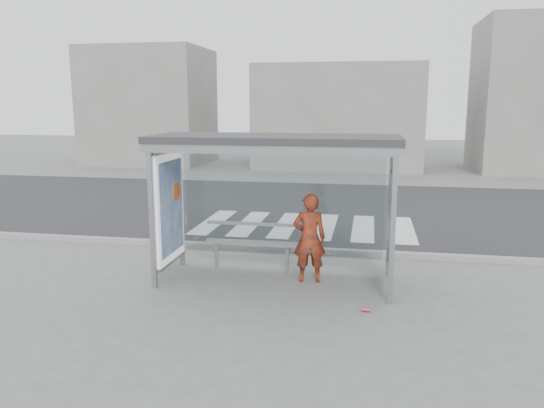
{
  "coord_description": "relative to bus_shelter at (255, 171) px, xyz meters",
  "views": [
    {
      "loc": [
        1.61,
        -8.97,
        3.15
      ],
      "look_at": [
        -0.09,
        0.2,
        1.38
      ],
      "focal_mm": 35.0,
      "sensor_mm": 36.0,
      "label": 1
    }
  ],
  "objects": [
    {
      "name": "curb",
      "position": [
        0.37,
        1.89,
        -1.92
      ],
      "size": [
        30.0,
        0.18,
        0.12
      ],
      "primitive_type": "cube",
      "color": "gray",
      "rests_on": "ground"
    },
    {
      "name": "soda_can",
      "position": [
        2.0,
        -1.2,
        -1.95
      ],
      "size": [
        0.13,
        0.07,
        0.07
      ],
      "primitive_type": "cylinder",
      "rotation": [
        0.0,
        1.57,
        -0.02
      ],
      "color": "#CE3C64",
      "rests_on": "ground"
    },
    {
      "name": "ground",
      "position": [
        0.37,
        -0.06,
        -1.98
      ],
      "size": [
        80.0,
        80.0,
        0.0
      ],
      "primitive_type": "plane",
      "color": "slate",
      "rests_on": "ground"
    },
    {
      "name": "building_center",
      "position": [
        0.37,
        17.94,
        0.52
      ],
      "size": [
        8.0,
        5.0,
        5.0
      ],
      "primitive_type": "cube",
      "color": "gray",
      "rests_on": "ground"
    },
    {
      "name": "building_right",
      "position": [
        9.37,
        17.94,
        1.52
      ],
      "size": [
        5.0,
        5.0,
        7.0
      ],
      "primitive_type": "cube",
      "color": "gray",
      "rests_on": "ground"
    },
    {
      "name": "person",
      "position": [
        0.97,
        0.08,
        -1.18
      ],
      "size": [
        0.64,
        0.48,
        1.6
      ],
      "primitive_type": "imported",
      "rotation": [
        0.0,
        0.0,
        3.31
      ],
      "color": "red",
      "rests_on": "ground"
    },
    {
      "name": "crosswalk",
      "position": [
        0.37,
        4.44,
        -1.98
      ],
      "size": [
        5.55,
        3.0,
        0.0
      ],
      "color": "silver",
      "rests_on": "ground"
    },
    {
      "name": "bus_shelter",
      "position": [
        0.0,
        0.0,
        0.0
      ],
      "size": [
        4.25,
        1.65,
        2.62
      ],
      "color": "gray",
      "rests_on": "ground"
    },
    {
      "name": "bench",
      "position": [
        -0.19,
        0.52,
        -1.44
      ],
      "size": [
        1.79,
        0.22,
        0.92
      ],
      "color": "gray",
      "rests_on": "ground"
    },
    {
      "name": "road",
      "position": [
        0.37,
        6.94,
        -1.98
      ],
      "size": [
        30.0,
        10.0,
        0.01
      ],
      "primitive_type": "cube",
      "color": "#27272A",
      "rests_on": "ground"
    },
    {
      "name": "building_left",
      "position": [
        -9.63,
        17.94,
        1.02
      ],
      "size": [
        6.0,
        5.0,
        6.0
      ],
      "primitive_type": "cube",
      "color": "gray",
      "rests_on": "ground"
    }
  ]
}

